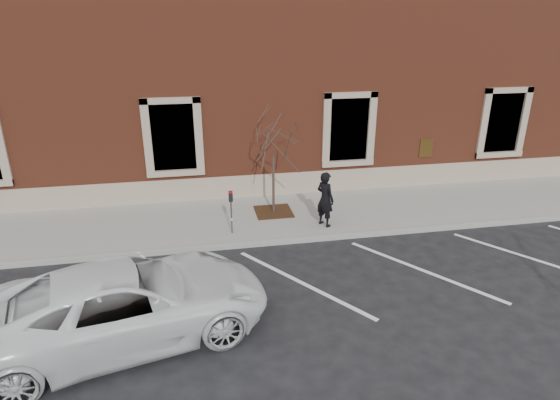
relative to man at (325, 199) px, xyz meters
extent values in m
plane|color=#28282B|center=(-1.39, -0.68, -1.00)|extent=(120.00, 120.00, 0.00)
cube|color=gray|center=(-1.39, 1.07, -0.92)|extent=(40.00, 3.50, 0.15)
cube|color=#9E9E99|center=(-1.39, -0.73, -0.92)|extent=(40.00, 0.12, 0.15)
cube|color=brown|center=(-1.39, 7.07, 3.00)|extent=(40.00, 8.50, 8.00)
cube|color=tan|center=(-1.39, 2.85, -0.45)|extent=(40.00, 0.06, 0.80)
cube|color=black|center=(-4.39, 2.97, 1.40)|extent=(1.40, 0.30, 2.20)
cube|color=tan|center=(-4.39, 2.80, 0.20)|extent=(1.90, 0.20, 0.20)
cube|color=black|center=(1.61, 2.97, 1.40)|extent=(1.40, 0.30, 2.20)
cube|color=tan|center=(1.61, 2.80, 0.20)|extent=(1.90, 0.20, 0.20)
cube|color=black|center=(7.61, 2.97, 1.40)|extent=(1.40, 0.30, 2.20)
cube|color=tan|center=(7.61, 2.80, 0.20)|extent=(1.90, 0.20, 0.20)
imported|color=black|center=(0.00, 0.00, 0.00)|extent=(0.67, 0.74, 1.69)
cylinder|color=#595B60|center=(-2.82, -0.04, -0.35)|extent=(0.04, 0.04, 0.99)
cube|color=black|center=(-2.82, -0.04, 0.28)|extent=(0.12, 0.09, 0.26)
cube|color=#B20B1F|center=(-2.82, -0.04, 0.44)|extent=(0.11, 0.09, 0.06)
cube|color=white|center=(-2.82, -0.08, -0.40)|extent=(0.05, 0.00, 0.07)
cube|color=#402314|center=(-1.34, 1.28, -0.83)|extent=(1.17, 1.17, 0.03)
cylinder|color=#47332B|center=(-1.34, 1.28, 0.13)|extent=(0.08, 0.08, 1.96)
imported|color=white|center=(-5.27, -4.20, -0.21)|extent=(6.09, 3.86, 1.57)
camera|label=1|loc=(-3.76, -12.52, 5.09)|focal=30.00mm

